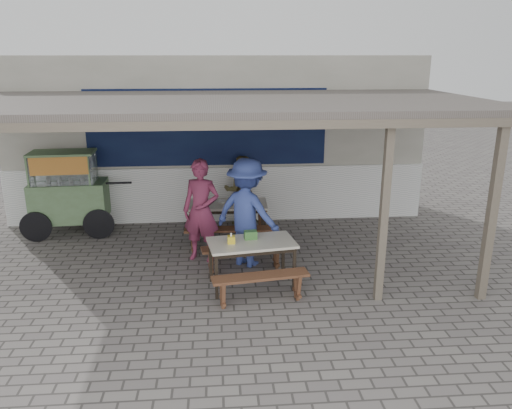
{
  "coord_description": "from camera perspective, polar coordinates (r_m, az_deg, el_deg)",
  "views": [
    {
      "loc": [
        -0.01,
        -7.51,
        3.53
      ],
      "look_at": [
        0.66,
        0.9,
        0.98
      ],
      "focal_mm": 35.0,
      "sensor_mm": 36.0,
      "label": 1
    }
  ],
  "objects": [
    {
      "name": "bench_left_wall",
      "position": [
        10.38,
        -3.19,
        -1.07
      ],
      "size": [
        1.61,
        0.32,
        0.45
      ],
      "rotation": [
        0.0,
        0.0,
        -0.03
      ],
      "color": "brown",
      "rests_on": "ground"
    },
    {
      "name": "tissue_box",
      "position": [
        7.65,
        -2.85,
        -4.03
      ],
      "size": [
        0.12,
        0.12,
        0.11
      ],
      "primitive_type": "cube",
      "rotation": [
        0.0,
        0.0,
        0.02
      ],
      "color": "gold",
      "rests_on": "table_right"
    },
    {
      "name": "back_wall",
      "position": [
        11.23,
        -4.47,
        7.52
      ],
      "size": [
        9.0,
        1.28,
        3.5
      ],
      "color": "#BCB5A8",
      "rests_on": "ground"
    },
    {
      "name": "bench_left_street",
      "position": [
        9.24,
        -3.2,
        -3.36
      ],
      "size": [
        1.61,
        0.32,
        0.45
      ],
      "rotation": [
        0.0,
        0.0,
        -0.03
      ],
      "color": "brown",
      "rests_on": "ground"
    },
    {
      "name": "bench_right_wall",
      "position": [
        8.41,
        -1.39,
        -5.47
      ],
      "size": [
        1.45,
        0.49,
        0.45
      ],
      "rotation": [
        0.0,
        0.0,
        0.15
      ],
      "color": "brown",
      "rests_on": "ground"
    },
    {
      "name": "patron_street_side",
      "position": [
        8.75,
        -6.27,
        -0.7
      ],
      "size": [
        0.77,
        0.63,
        1.82
      ],
      "primitive_type": "imported",
      "rotation": [
        0.0,
        0.0,
        -0.33
      ],
      "color": "maroon",
      "rests_on": "ground"
    },
    {
      "name": "ground",
      "position": [
        8.3,
        -4.09,
        -8.39
      ],
      "size": [
        60.0,
        60.0,
        0.0
      ],
      "primitive_type": "plane",
      "color": "slate",
      "rests_on": "ground"
    },
    {
      "name": "patron_wall_side",
      "position": [
        10.59,
        -1.71,
        1.62
      ],
      "size": [
        0.73,
        0.57,
        1.5
      ],
      "primitive_type": "imported",
      "rotation": [
        0.0,
        0.0,
        3.15
      ],
      "color": "brown",
      "rests_on": "ground"
    },
    {
      "name": "patron_right_table",
      "position": [
        8.48,
        -1.0,
        -0.94
      ],
      "size": [
        1.39,
        1.26,
        1.88
      ],
      "primitive_type": "imported",
      "rotation": [
        0.0,
        0.0,
        2.54
      ],
      "color": "#354693",
      "rests_on": "ground"
    },
    {
      "name": "condiment_bowl",
      "position": [
        9.72,
        -3.95,
        0.33
      ],
      "size": [
        0.21,
        0.21,
        0.04
      ],
      "primitive_type": "imported",
      "rotation": [
        0.0,
        0.0,
        -0.25
      ],
      "color": "silver",
      "rests_on": "table_left"
    },
    {
      "name": "table_left",
      "position": [
        9.7,
        -3.22,
        -0.29
      ],
      "size": [
        1.53,
        0.8,
        0.75
      ],
      "rotation": [
        0.0,
        0.0,
        -0.03
      ],
      "color": "beige",
      "rests_on": "ground"
    },
    {
      "name": "condiment_jar",
      "position": [
        9.87,
        -1.06,
        0.77
      ],
      "size": [
        0.08,
        0.08,
        0.1
      ],
      "primitive_type": "cylinder",
      "color": "white",
      "rests_on": "table_left"
    },
    {
      "name": "table_right",
      "position": [
        7.75,
        -0.51,
        -4.79
      ],
      "size": [
        1.42,
        0.92,
        0.75
      ],
      "rotation": [
        0.0,
        0.0,
        0.15
      ],
      "color": "beige",
      "rests_on": "ground"
    },
    {
      "name": "bench_right_street",
      "position": [
        7.36,
        0.52,
        -8.87
      ],
      "size": [
        1.45,
        0.49,
        0.45
      ],
      "rotation": [
        0.0,
        0.0,
        0.15
      ],
      "color": "brown",
      "rests_on": "ground"
    },
    {
      "name": "vendor_cart",
      "position": [
        10.66,
        -20.73,
        1.57
      ],
      "size": [
        2.11,
        0.91,
        1.69
      ],
      "rotation": [
        0.0,
        0.0,
        0.06
      ],
      "color": "#62875A",
      "rests_on": "ground"
    },
    {
      "name": "warung_roof",
      "position": [
        8.44,
        -4.43,
        11.26
      ],
      "size": [
        9.0,
        4.21,
        2.81
      ],
      "color": "#5A514D",
      "rests_on": "ground"
    },
    {
      "name": "donation_box",
      "position": [
        7.81,
        -0.63,
        -3.49
      ],
      "size": [
        0.21,
        0.15,
        0.13
      ],
      "primitive_type": "cube",
      "rotation": [
        0.0,
        0.0,
        0.09
      ],
      "color": "#3A6F31",
      "rests_on": "table_right"
    }
  ]
}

